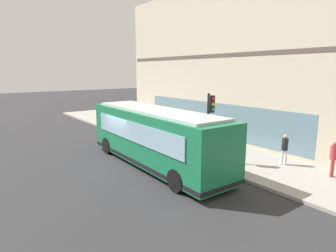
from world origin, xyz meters
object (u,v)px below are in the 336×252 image
(pedestrian_near_hydrant, at_px, (334,156))
(pedestrian_near_building_entrance, at_px, (177,134))
(fire_hydrant, at_px, (226,145))
(pedestrian_walking_along_curb, at_px, (171,129))
(traffic_light_near_corner, at_px, (210,115))
(city_bus_nearside, at_px, (155,137))
(pedestrian_by_light_pole, at_px, (285,148))

(pedestrian_near_hydrant, xyz_separation_m, pedestrian_near_building_entrance, (-2.86, 7.98, -0.00))
(fire_hydrant, height_order, pedestrian_near_building_entrance, pedestrian_near_building_entrance)
(fire_hydrant, distance_m, pedestrian_walking_along_curb, 3.85)
(traffic_light_near_corner, bearing_deg, pedestrian_walking_along_curb, 80.35)
(city_bus_nearside, relative_size, fire_hydrant, 13.65)
(pedestrian_near_building_entrance, bearing_deg, city_bus_nearside, -153.84)
(pedestrian_walking_along_curb, bearing_deg, traffic_light_near_corner, -99.65)
(fire_hydrant, distance_m, pedestrian_near_building_entrance, 3.10)
(pedestrian_walking_along_curb, relative_size, pedestrian_near_building_entrance, 1.04)
(fire_hydrant, xyz_separation_m, pedestrian_near_hydrant, (0.53, -6.04, 0.62))
(pedestrian_near_hydrant, bearing_deg, traffic_light_near_corner, 120.81)
(city_bus_nearside, bearing_deg, pedestrian_by_light_pole, -39.98)
(pedestrian_near_hydrant, bearing_deg, city_bus_nearside, 128.96)
(traffic_light_near_corner, relative_size, pedestrian_near_hydrant, 2.18)
(traffic_light_near_corner, distance_m, pedestrian_walking_along_curb, 4.68)
(pedestrian_near_hydrant, xyz_separation_m, pedestrian_walking_along_curb, (-2.28, 9.40, 0.04))
(pedestrian_near_hydrant, bearing_deg, pedestrian_walking_along_curb, 103.61)
(traffic_light_near_corner, height_order, fire_hydrant, traffic_light_near_corner)
(pedestrian_near_hydrant, bearing_deg, pedestrian_by_light_pole, 94.81)
(fire_hydrant, relative_size, pedestrian_by_light_pole, 0.46)
(traffic_light_near_corner, xyz_separation_m, pedestrian_near_building_entrance, (0.16, 2.92, -1.61))
(pedestrian_near_hydrant, relative_size, pedestrian_by_light_pole, 1.05)
(pedestrian_by_light_pole, relative_size, pedestrian_walking_along_curb, 0.92)
(traffic_light_near_corner, distance_m, fire_hydrant, 3.48)
(fire_hydrant, bearing_deg, traffic_light_near_corner, -158.54)
(fire_hydrant, bearing_deg, city_bus_nearside, 172.12)
(pedestrian_near_hydrant, relative_size, pedestrian_walking_along_curb, 0.96)
(pedestrian_walking_along_curb, bearing_deg, pedestrian_near_hydrant, -76.39)
(traffic_light_near_corner, distance_m, pedestrian_by_light_pole, 4.27)
(traffic_light_near_corner, bearing_deg, pedestrian_by_light_pole, -44.09)
(city_bus_nearside, distance_m, traffic_light_near_corner, 3.16)
(pedestrian_by_light_pole, distance_m, pedestrian_walking_along_curb, 7.38)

